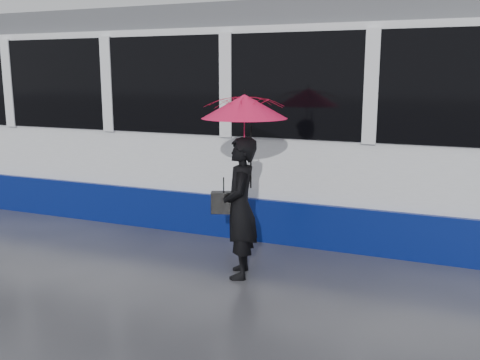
% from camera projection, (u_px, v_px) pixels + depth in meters
% --- Properties ---
extents(ground, '(90.00, 90.00, 0.00)m').
position_uv_depth(ground, '(136.00, 257.00, 7.01)').
color(ground, '#2E2E33').
rests_on(ground, ground).
extents(rails, '(34.00, 1.51, 0.02)m').
position_uv_depth(rails, '(217.00, 212.00, 9.27)').
color(rails, '#3F3D38').
rests_on(rails, ground).
extents(tram, '(26.00, 2.56, 3.35)m').
position_uv_depth(tram, '(418.00, 125.00, 7.73)').
color(tram, white).
rests_on(tram, ground).
extents(woman, '(0.58, 0.70, 1.66)m').
position_uv_depth(woman, '(240.00, 208.00, 6.22)').
color(woman, black).
rests_on(woman, ground).
extents(umbrella, '(1.25, 1.25, 1.12)m').
position_uv_depth(umbrella, '(244.00, 123.00, 6.01)').
color(umbrella, '#E51365').
rests_on(umbrella, ground).
extents(handbag, '(0.32, 0.22, 0.44)m').
position_uv_depth(handbag, '(224.00, 202.00, 6.31)').
color(handbag, black).
rests_on(handbag, ground).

